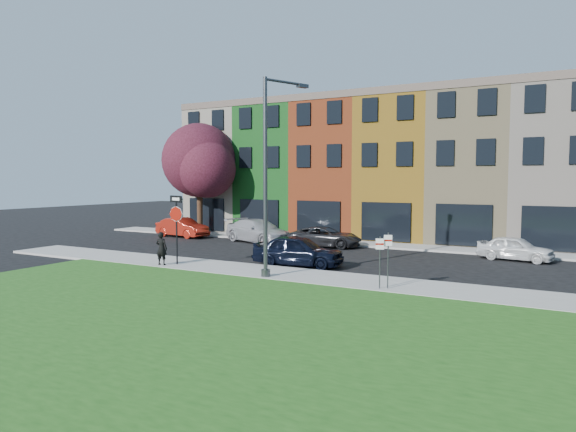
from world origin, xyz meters
The scene contains 16 objects.
ground centered at (0.00, 0.00, 0.00)m, with size 120.00×120.00×0.00m, color black.
sidewalk_near centered at (2.00, 3.00, 0.06)m, with size 40.00×3.00×0.12m, color gray.
sidewalk_far centered at (-3.00, 15.00, 0.06)m, with size 40.00×2.40×0.12m, color gray.
grass_park centered at (8.00, -6.00, 0.05)m, with size 40.00×16.00×0.10m, color #1D4D16.
rowhouse_block centered at (-2.50, 21.18, 4.99)m, with size 30.00×10.12×10.00m.
stop_sign centered at (-6.33, 2.49, 2.55)m, with size 1.01×0.36×3.43m.
man centered at (-6.88, 2.00, 0.94)m, with size 0.66×0.49×1.65m, color black.
sedan_near centered at (-1.08, 5.52, 0.78)m, with size 4.75×2.32×1.56m, color black.
parked_car_red centered at (-14.69, 12.76, 0.72)m, with size 4.54×2.06×1.44m, color maroon.
parked_car_silver centered at (-7.95, 12.73, 0.79)m, with size 5.90×3.90×1.59m, color #A4A3A8.
parked_car_dark centered at (-2.95, 12.81, 0.65)m, with size 4.93×2.78×1.30m, color black.
parked_car_white centered at (8.30, 12.71, 0.66)m, with size 4.06×2.18×1.31m, color silver.
street_lamp centered at (-0.73, 2.08, 4.45)m, with size 1.21×2.45×8.59m.
parking_sign_a centered at (4.37, 1.89, 1.40)m, with size 0.31×0.13×2.03m.
parking_sign_b centered at (4.64, 2.06, 1.49)m, with size 0.31×0.15×2.19m.
tree_purple centered at (-14.72, 15.12, 5.67)m, with size 6.95×6.08×8.59m.
Camera 1 is at (10.68, -17.07, 4.38)m, focal length 32.00 mm.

